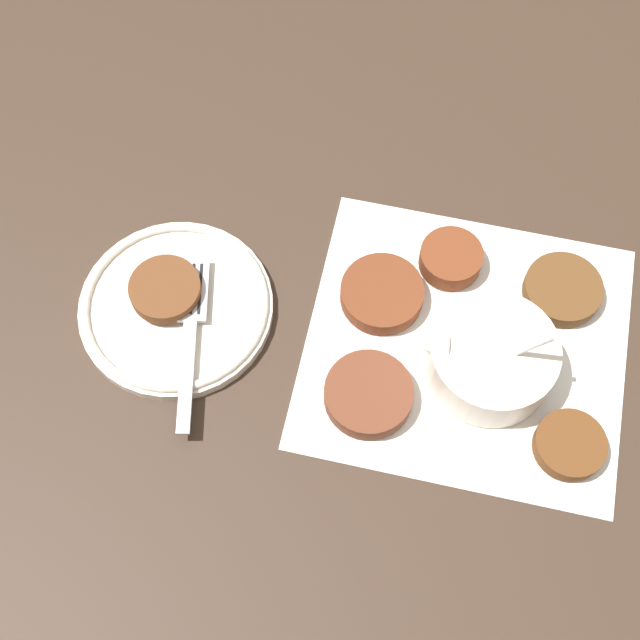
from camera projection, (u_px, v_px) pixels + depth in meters
name	position (u px, v px, depth m)	size (l,w,h in m)	color
ground_plane	(496.00, 348.00, 0.82)	(4.00, 4.00, 0.00)	#38281E
napkin	(466.00, 347.00, 0.82)	(0.33, 0.31, 0.00)	silver
sauce_bowl	(490.00, 360.00, 0.79)	(0.12, 0.11, 0.09)	silver
fritter_0	(451.00, 259.00, 0.85)	(0.06, 0.06, 0.02)	brown
fritter_1	(368.00, 394.00, 0.79)	(0.08, 0.08, 0.02)	brown
fritter_2	(563.00, 290.00, 0.84)	(0.07, 0.07, 0.02)	brown
fritter_3	(382.00, 294.00, 0.83)	(0.08, 0.08, 0.02)	brown
fritter_4	(570.00, 445.00, 0.77)	(0.06, 0.06, 0.02)	brown
serving_plate	(176.00, 307.00, 0.83)	(0.18, 0.18, 0.02)	silver
fritter_on_plate	(165.00, 289.00, 0.82)	(0.07, 0.07, 0.01)	brown
fork	(190.00, 323.00, 0.81)	(0.03, 0.17, 0.00)	silver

